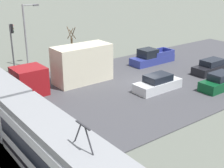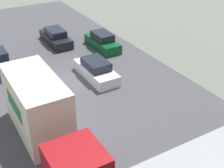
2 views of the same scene
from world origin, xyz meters
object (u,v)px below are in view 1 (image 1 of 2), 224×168
traffic_light_pole (12,42)px  street_tree (72,47)px  box_truck (70,68)px  sedan_car_1 (220,82)px  pickup_truck (152,58)px  sedan_car_2 (212,67)px  light_rail_tram (19,118)px  sedan_car_0 (158,84)px  street_lamp_near_crossing (27,31)px

traffic_light_pole → street_tree: traffic_light_pole is taller
box_truck → sedan_car_1: (-9.57, -10.60, -1.06)m
box_truck → traffic_light_pole: size_ratio=1.84×
traffic_light_pole → street_tree: 7.05m
street_tree → box_truck: bearing=148.2°
pickup_truck → sedan_car_2: bearing=-157.9°
light_rail_tram → traffic_light_pole: (14.24, -5.15, 1.80)m
sedan_car_1 → traffic_light_pole: (16.64, 13.49, 2.72)m
box_truck → sedan_car_2: (-6.11, -14.05, -1.09)m
sedan_car_1 → sedan_car_2: sedan_car_1 is taller
sedan_car_0 → traffic_light_pole: bearing=-147.4°
pickup_truck → sedan_car_1: bearing=175.5°
box_truck → sedan_car_1: size_ratio=2.18×
pickup_truck → sedan_car_1: size_ratio=1.28×
light_rail_tram → street_tree: light_rail_tram is taller
light_rail_tram → sedan_car_1: (-2.40, -18.63, -0.92)m
box_truck → sedan_car_0: 8.48m
sedan_car_2 → traffic_light_pole: bearing=-127.9°
light_rail_tram → pickup_truck: bearing=-68.6°
light_rail_tram → sedan_car_2: bearing=-87.2°
light_rail_tram → street_tree: (13.60, -12.02, 0.37)m
pickup_truck → sedan_car_2: 7.07m
pickup_truck → street_tree: street_tree is taller
traffic_light_pole → street_lamp_near_crossing: bearing=-57.3°
traffic_light_pole → street_lamp_near_crossing: street_lamp_near_crossing is taller
sedan_car_0 → street_tree: bearing=-172.5°
light_rail_tram → pickup_truck: (7.62, -19.43, -0.87)m
light_rail_tram → pickup_truck: 20.89m
sedan_car_0 → sedan_car_2: sedan_car_0 is taller
light_rail_tram → sedan_car_2: (1.06, -22.09, -0.95)m
sedan_car_1 → pickup_truck: bearing=175.5°
box_truck → street_lamp_near_crossing: 8.92m
box_truck → street_lamp_near_crossing: bearing=3.7°
sedan_car_0 → sedan_car_2: 8.42m
traffic_light_pole → light_rail_tram: bearing=160.1°
sedan_car_2 → street_tree: street_tree is taller
light_rail_tram → street_lamp_near_crossing: 17.62m
pickup_truck → street_tree: 9.60m
sedan_car_0 → sedan_car_1: bearing=56.2°
light_rail_tram → sedan_car_2: 22.14m
sedan_car_1 → traffic_light_pole: size_ratio=0.84×
pickup_truck → sedan_car_0: 8.83m
street_tree → street_lamp_near_crossing: size_ratio=0.63×
pickup_truck → traffic_light_pole: bearing=65.1°
box_truck → sedan_car_2: box_truck is taller
sedan_car_2 → traffic_light_pole: traffic_light_pole is taller
sedan_car_1 → traffic_light_pole: bearing=-141.0°
street_tree → street_lamp_near_crossing: street_lamp_near_crossing is taller
sedan_car_1 → traffic_light_pole: 21.59m
light_rail_tram → traffic_light_pole: bearing=-19.9°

